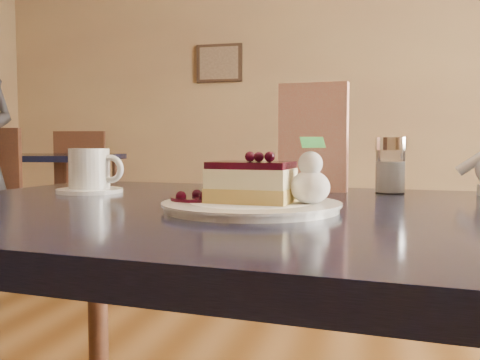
% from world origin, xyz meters
% --- Properties ---
extents(main_table, '(1.28, 0.92, 0.75)m').
position_xyz_m(main_table, '(-0.07, 0.24, 0.67)').
color(main_table, black).
rests_on(main_table, ground).
extents(dessert_plate, '(0.26, 0.26, 0.01)m').
position_xyz_m(dessert_plate, '(-0.08, 0.19, 0.76)').
color(dessert_plate, white).
rests_on(dessert_plate, main_table).
extents(cheesecake_slice, '(0.13, 0.10, 0.06)m').
position_xyz_m(cheesecake_slice, '(-0.08, 0.19, 0.80)').
color(cheesecake_slice, gold).
rests_on(cheesecake_slice, dessert_plate).
extents(whipped_cream, '(0.06, 0.06, 0.05)m').
position_xyz_m(whipped_cream, '(0.01, 0.20, 0.79)').
color(whipped_cream, white).
rests_on(whipped_cream, dessert_plate).
extents(berry_sauce, '(0.08, 0.08, 0.01)m').
position_xyz_m(berry_sauce, '(-0.16, 0.20, 0.77)').
color(berry_sauce, black).
rests_on(berry_sauce, dessert_plate).
extents(coffee_set, '(0.14, 0.13, 0.09)m').
position_xyz_m(coffee_set, '(-0.45, 0.39, 0.79)').
color(coffee_set, white).
rests_on(coffee_set, main_table).
extents(menu_card, '(0.14, 0.04, 0.22)m').
position_xyz_m(menu_card, '(-0.02, 0.53, 0.86)').
color(menu_card, white).
rests_on(menu_card, main_table).
extents(sugar_shaker, '(0.06, 0.06, 0.11)m').
position_xyz_m(sugar_shaker, '(0.13, 0.52, 0.81)').
color(sugar_shaker, white).
rests_on(sugar_shaker, main_table).
extents(napkin_stack, '(0.13, 0.13, 0.05)m').
position_xyz_m(napkin_stack, '(-0.16, 0.58, 0.78)').
color(napkin_stack, white).
rests_on(napkin_stack, main_table).
extents(bg_table_far_left, '(1.11, 1.86, 1.24)m').
position_xyz_m(bg_table_far_left, '(-2.25, 2.85, 0.07)').
color(bg_table_far_left, black).
rests_on(bg_table_far_left, ground).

